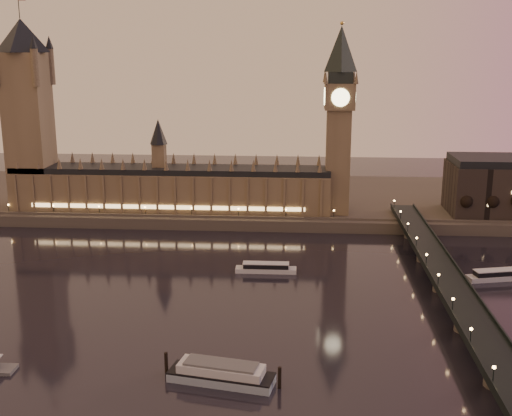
# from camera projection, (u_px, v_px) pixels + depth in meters

# --- Properties ---
(ground) EXTENTS (700.00, 700.00, 0.00)m
(ground) POSITION_uv_depth(u_px,v_px,m) (212.00, 303.00, 249.50)
(ground) COLOR black
(ground) RESTS_ON ground
(far_embankment) EXTENTS (560.00, 130.00, 6.00)m
(far_embankment) POSITION_uv_depth(u_px,v_px,m) (294.00, 200.00, 406.38)
(far_embankment) COLOR #423D35
(far_embankment) RESTS_ON ground
(palace_of_westminster) EXTENTS (180.00, 26.62, 52.00)m
(palace_of_westminster) POSITION_uv_depth(u_px,v_px,m) (170.00, 183.00, 364.08)
(palace_of_westminster) COLOR brown
(palace_of_westminster) RESTS_ON ground
(victoria_tower) EXTENTS (31.68, 31.68, 118.00)m
(victoria_tower) POSITION_uv_depth(u_px,v_px,m) (27.00, 104.00, 358.88)
(victoria_tower) COLOR brown
(victoria_tower) RESTS_ON ground
(big_ben) EXTENTS (17.68, 17.68, 104.00)m
(big_ben) POSITION_uv_depth(u_px,v_px,m) (339.00, 110.00, 347.36)
(big_ben) COLOR brown
(big_ben) RESTS_ON ground
(westminster_bridge) EXTENTS (13.20, 260.00, 15.30)m
(westminster_bridge) POSITION_uv_depth(u_px,v_px,m) (452.00, 296.00, 241.87)
(westminster_bridge) COLOR black
(westminster_bridge) RESTS_ON ground
(bare_tree_0) EXTENTS (6.69, 6.69, 13.60)m
(bare_tree_0) POSITION_uv_depth(u_px,v_px,m) (464.00, 202.00, 342.73)
(bare_tree_0) COLOR black
(bare_tree_0) RESTS_ON ground
(bare_tree_1) EXTENTS (6.69, 6.69, 13.60)m
(bare_tree_1) POSITION_uv_depth(u_px,v_px,m) (493.00, 203.00, 341.70)
(bare_tree_1) COLOR black
(bare_tree_1) RESTS_ON ground
(cruise_boat_a) EXTENTS (26.93, 6.09, 4.30)m
(cruise_boat_a) POSITION_uv_depth(u_px,v_px,m) (266.00, 268.00, 283.33)
(cruise_boat_a) COLOR silver
(cruise_boat_a) RESTS_ON ground
(cruise_boat_b) EXTENTS (25.54, 11.88, 4.57)m
(cruise_boat_b) POSITION_uv_depth(u_px,v_px,m) (496.00, 275.00, 273.77)
(cruise_boat_b) COLOR silver
(cruise_boat_b) RESTS_ON ground
(moored_barge) EXTENTS (35.84, 14.64, 6.69)m
(moored_barge) POSITION_uv_depth(u_px,v_px,m) (221.00, 373.00, 189.67)
(moored_barge) COLOR #92A7B9
(moored_barge) RESTS_ON ground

